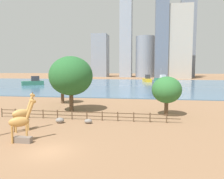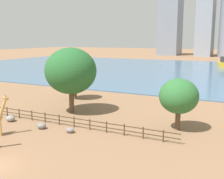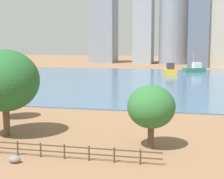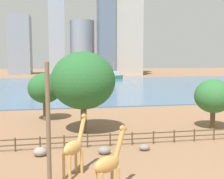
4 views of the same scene
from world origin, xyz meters
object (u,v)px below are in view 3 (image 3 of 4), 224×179
at_px(tree_center_broad, 151,107).
at_px(boat_sailboat, 195,69).
at_px(tree_right_tall, 5,81).
at_px(tree_left_large, 4,85).
at_px(boat_ferry, 170,70).
at_px(boulder_by_pole, 15,159).

bearing_deg(tree_center_broad, boat_sailboat, 86.39).
bearing_deg(tree_right_tall, tree_center_broad, -3.83).
bearing_deg(tree_right_tall, tree_left_large, 120.82).
height_order(tree_center_broad, boat_sailboat, boat_sailboat).
bearing_deg(boat_ferry, boat_sailboat, -52.50).
height_order(tree_left_large, tree_right_tall, tree_right_tall).
xyz_separation_m(tree_left_large, tree_right_tall, (4.66, -7.81, 1.55)).
distance_m(tree_center_broad, boat_ferry, 80.49).
xyz_separation_m(tree_left_large, boat_ferry, (17.98, 71.56, -2.99)).
height_order(tree_right_tall, boat_sailboat, tree_right_tall).
bearing_deg(tree_center_broad, tree_left_large, 156.42).
relative_size(tree_left_large, boat_ferry, 0.73).
bearing_deg(boulder_by_pole, tree_center_broad, 31.41).
bearing_deg(boat_ferry, tree_right_tall, 157.11).
distance_m(tree_left_large, boat_sailboat, 85.50).
relative_size(tree_center_broad, tree_right_tall, 0.65).
bearing_deg(boulder_by_pole, tree_left_large, 121.99).
height_order(boulder_by_pole, tree_left_large, tree_left_large).
bearing_deg(boat_ferry, boulder_by_pole, 161.13).
distance_m(tree_right_tall, boat_ferry, 80.61).
distance_m(tree_center_broad, boat_sailboat, 90.47).
bearing_deg(tree_center_broad, boat_ferry, 91.64).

